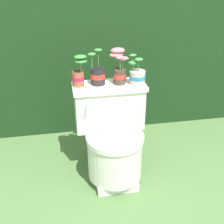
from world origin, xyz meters
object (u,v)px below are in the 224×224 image
toilet (113,137)px  potted_plant_middle (119,68)px  potted_plant_midleft (98,74)px  potted_plant_midright (137,75)px  potted_plant_left (79,74)px

toilet → potted_plant_middle: size_ratio=2.61×
toilet → potted_plant_middle: bearing=64.2°
toilet → potted_plant_midleft: bearing=114.1°
potted_plant_middle → potted_plant_midright: (0.12, -0.03, -0.05)m
potted_plant_left → potted_plant_middle: potted_plant_middle is taller
toilet → potted_plant_midright: 0.47m
toilet → potted_plant_midleft: potted_plant_midleft is taller
potted_plant_left → potted_plant_midleft: bearing=3.8°
potted_plant_midleft → potted_plant_middle: bearing=-6.4°
toilet → potted_plant_middle: (0.07, 0.15, 0.46)m
potted_plant_middle → toilet: bearing=-115.8°
potted_plant_midleft → toilet: bearing=-65.9°
toilet → potted_plant_midright: bearing=32.3°
potted_plant_midleft → potted_plant_middle: 0.16m
toilet → potted_plant_middle: 0.49m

